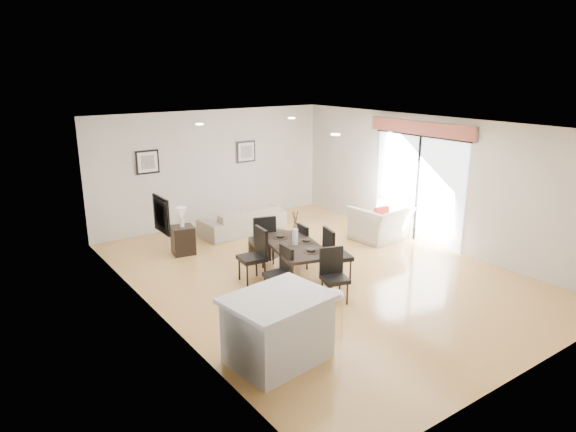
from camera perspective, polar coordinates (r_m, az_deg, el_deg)
ground at (r=9.50m, az=3.24°, el=-6.32°), size 8.00×8.00×0.00m
wall_back at (r=12.37m, az=-8.33°, el=5.36°), size 6.00×0.04×2.70m
wall_front at (r=6.61m, az=25.71°, el=-5.68°), size 6.00×0.04×2.70m
wall_left at (r=7.63m, az=-14.51°, el=-1.74°), size 0.04×8.00×2.70m
wall_right at (r=11.15m, az=15.52°, el=3.77°), size 0.04×8.00×2.70m
ceiling at (r=8.83m, az=3.52°, el=10.09°), size 6.00×8.00×0.02m
sofa at (r=11.74m, az=-5.05°, el=-0.43°), size 2.06×0.93×0.58m
armchair at (r=11.37m, az=10.29°, el=-0.76°), size 1.22×1.09×0.75m
courtyard_plant_a at (r=13.35m, az=25.61°, el=0.37°), size 0.77×0.70×0.73m
courtyard_plant_b at (r=14.00m, az=19.22°, el=1.62°), size 0.48×0.48×0.67m
dining_table at (r=8.95m, az=0.80°, el=-3.60°), size 1.20×1.76×0.67m
dining_chair_wnear at (r=8.38m, az=-0.71°, el=-5.94°), size 0.41×0.41×0.85m
dining_chair_wfar at (r=8.99m, az=-3.58°, el=-4.00°), size 0.48×0.48×0.96m
dining_chair_enear at (r=9.03m, az=5.12°, el=-3.96°), size 0.53×0.53×0.95m
dining_chair_efar at (r=9.63m, az=2.10°, el=-3.03°), size 0.42×0.42×0.83m
dining_chair_head at (r=8.28m, az=5.05°, el=-6.18°), size 0.50×0.50×0.88m
dining_chair_foot at (r=9.73m, az=-2.77°, el=-2.36°), size 0.54×0.54×0.97m
vase at (r=8.85m, az=0.81°, el=-1.69°), size 0.77×1.18×0.60m
coffee_table at (r=10.47m, az=-1.76°, el=-3.09°), size 1.04×0.84×0.36m
side_table at (r=10.57m, az=-11.58°, el=-2.63°), size 0.50×0.50×0.57m
table_lamp at (r=10.41m, az=-11.75°, el=0.19°), size 0.21×0.21×0.39m
cushion at (r=11.16m, az=10.35°, el=0.13°), size 0.35×0.12×0.35m
kitchen_island at (r=6.65m, az=-1.12°, el=-12.35°), size 1.39×1.13×0.89m
bar_stool at (r=7.06m, az=4.87°, el=-9.25°), size 0.32×0.32×0.70m
framed_print_back_left at (r=11.66m, az=-15.35°, el=5.80°), size 0.52×0.04×0.52m
framed_print_back_right at (r=12.72m, az=-4.69°, el=7.14°), size 0.52×0.04×0.52m
framed_print_left_wall at (r=7.38m, az=-13.89°, el=0.13°), size 0.04×0.52×0.52m
sliding_door at (r=11.25m, az=14.32°, el=5.59°), size 0.12×2.70×2.57m
courtyard at (r=14.25m, az=20.84°, el=4.14°), size 6.00×6.00×2.00m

